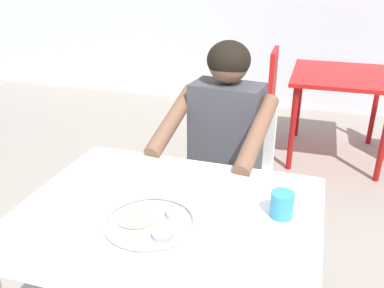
# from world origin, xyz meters

# --- Properties ---
(table_foreground) EXTENTS (1.03, 0.82, 0.72)m
(table_foreground) POSITION_xyz_m (0.04, 0.07, 0.64)
(table_foreground) COLOR white
(table_foreground) RESTS_ON ground
(thali_tray) EXTENTS (0.30, 0.30, 0.03)m
(thali_tray) POSITION_xyz_m (0.01, -0.02, 0.73)
(thali_tray) COLOR #B7BABF
(thali_tray) RESTS_ON table_foreground
(drinking_cup) EXTENTS (0.08, 0.08, 0.09)m
(drinking_cup) POSITION_xyz_m (0.41, 0.16, 0.77)
(drinking_cup) COLOR #338CBF
(drinking_cup) RESTS_ON table_foreground
(chair_foreground) EXTENTS (0.47, 0.46, 0.81)m
(chair_foreground) POSITION_xyz_m (0.08, 0.93, 0.47)
(chair_foreground) COLOR silver
(chair_foreground) RESTS_ON ground
(diner_foreground) EXTENTS (0.54, 0.59, 1.18)m
(diner_foreground) POSITION_xyz_m (0.06, 0.72, 0.71)
(diner_foreground) COLOR #383838
(diner_foreground) RESTS_ON ground
(table_background_red) EXTENTS (0.77, 0.85, 0.71)m
(table_background_red) POSITION_xyz_m (0.67, 2.32, 0.62)
(table_background_red) COLOR #B71414
(table_background_red) RESTS_ON ground
(chair_red_left) EXTENTS (0.42, 0.41, 0.87)m
(chair_red_left) POSITION_xyz_m (0.02, 2.29, 0.49)
(chair_red_left) COLOR #B31615
(chair_red_left) RESTS_ON ground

